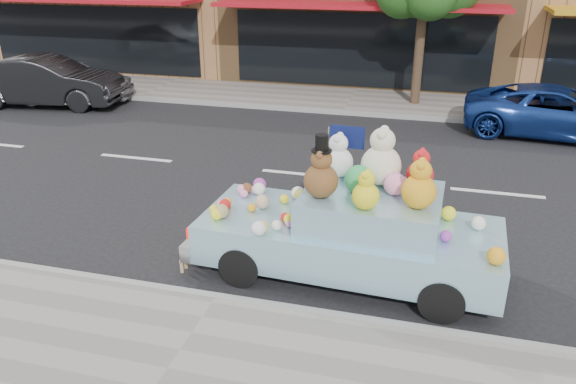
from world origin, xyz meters
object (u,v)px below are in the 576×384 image
(car_silver, at_px, (71,81))
(car_dark, at_px, (46,81))
(car_blue, at_px, (557,112))
(art_car, at_px, (351,226))

(car_silver, xyz_separation_m, car_dark, (-0.38, -0.67, 0.10))
(car_silver, bearing_deg, car_blue, -106.56)
(car_blue, height_order, car_dark, car_dark)
(car_silver, distance_m, car_dark, 0.77)
(car_blue, distance_m, art_car, 9.10)
(car_silver, distance_m, art_car, 13.09)
(car_blue, relative_size, art_car, 1.01)
(car_blue, bearing_deg, art_car, 159.54)
(car_dark, bearing_deg, car_blue, -95.87)
(car_silver, distance_m, car_blue, 14.32)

